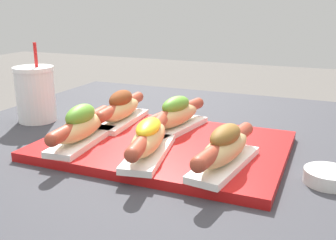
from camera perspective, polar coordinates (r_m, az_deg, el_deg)
The scene contains 8 objects.
serving_tray at distance 0.81m, azimuth -0.56°, elevation -3.71°, with size 0.48×0.34×0.02m.
hot_dog_0 at distance 0.80m, azimuth -12.47°, elevation -0.93°, with size 0.08×0.23×0.08m.
hot_dog_1 at distance 0.72m, azimuth -2.81°, elevation -2.75°, with size 0.09×0.22×0.07m.
hot_dog_2 at distance 0.67m, azimuth 8.27°, elevation -4.07°, with size 0.09×0.23×0.08m.
hot_dog_3 at distance 0.92m, azimuth -6.81°, elevation 1.66°, with size 0.07×0.23×0.08m.
hot_dog_4 at distance 0.86m, azimuth 1.14°, elevation 0.72°, with size 0.09×0.22×0.08m.
sauce_bowl at distance 0.71m, azimuth 22.23°, elevation -7.53°, with size 0.08×0.08×0.02m.
drink_cup at distance 1.04m, azimuth -18.66°, elevation 3.61°, with size 0.10×0.10×0.20m.
Camera 1 is at (0.33, -0.79, 1.00)m, focal length 42.00 mm.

